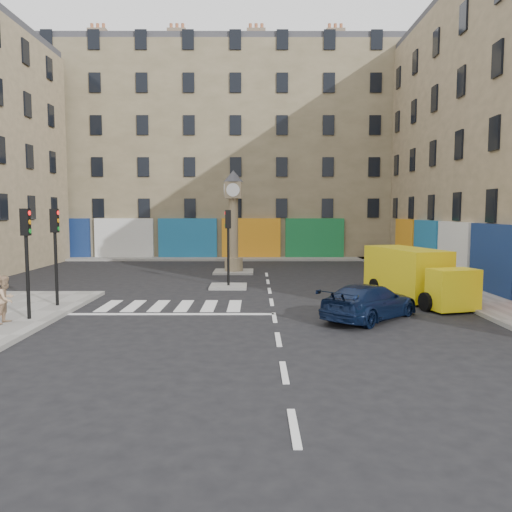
{
  "coord_description": "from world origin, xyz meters",
  "views": [
    {
      "loc": [
        -0.67,
        -16.35,
        3.76
      ],
      "look_at": [
        -0.65,
        3.19,
        2.0
      ],
      "focal_mm": 35.0,
      "sensor_mm": 36.0,
      "label": 1
    }
  ],
  "objects_px": {
    "traffic_light_left_near": "(26,246)",
    "navy_sedan": "(370,302)",
    "clock_pillar": "(233,215)",
    "yellow_van": "(414,275)",
    "traffic_light_left_far": "(55,241)",
    "pedestrian_tan": "(6,299)",
    "traffic_light_island": "(228,235)"
  },
  "relations": [
    {
      "from": "traffic_light_left_near",
      "to": "navy_sedan",
      "type": "distance_m",
      "value": 11.79
    },
    {
      "from": "clock_pillar",
      "to": "yellow_van",
      "type": "height_order",
      "value": "clock_pillar"
    },
    {
      "from": "yellow_van",
      "to": "traffic_light_left_far",
      "type": "bearing_deg",
      "value": 173.13
    },
    {
      "from": "traffic_light_left_near",
      "to": "yellow_van",
      "type": "xyz_separation_m",
      "value": [
        14.34,
        4.38,
        -1.55
      ]
    },
    {
      "from": "yellow_van",
      "to": "pedestrian_tan",
      "type": "distance_m",
      "value": 15.61
    },
    {
      "from": "traffic_light_left_far",
      "to": "traffic_light_left_near",
      "type": "bearing_deg",
      "value": -90.0
    },
    {
      "from": "traffic_light_left_near",
      "to": "traffic_light_left_far",
      "type": "bearing_deg",
      "value": 90.0
    },
    {
      "from": "clock_pillar",
      "to": "yellow_van",
      "type": "xyz_separation_m",
      "value": [
        8.04,
        -9.42,
        -2.48
      ]
    },
    {
      "from": "traffic_light_island",
      "to": "clock_pillar",
      "type": "distance_m",
      "value": 6.07
    },
    {
      "from": "traffic_light_left_far",
      "to": "pedestrian_tan",
      "type": "bearing_deg",
      "value": -98.18
    },
    {
      "from": "clock_pillar",
      "to": "yellow_van",
      "type": "distance_m",
      "value": 12.63
    },
    {
      "from": "traffic_light_island",
      "to": "traffic_light_left_near",
      "type": "bearing_deg",
      "value": -128.93
    },
    {
      "from": "traffic_light_left_far",
      "to": "navy_sedan",
      "type": "relative_size",
      "value": 0.86
    },
    {
      "from": "traffic_light_left_far",
      "to": "yellow_van",
      "type": "distance_m",
      "value": 14.56
    },
    {
      "from": "pedestrian_tan",
      "to": "traffic_light_island",
      "type": "bearing_deg",
      "value": -33.37
    },
    {
      "from": "traffic_light_left_near",
      "to": "yellow_van",
      "type": "distance_m",
      "value": 15.07
    },
    {
      "from": "yellow_van",
      "to": "pedestrian_tan",
      "type": "relative_size",
      "value": 3.99
    },
    {
      "from": "traffic_light_left_near",
      "to": "yellow_van",
      "type": "bearing_deg",
      "value": 16.97
    },
    {
      "from": "traffic_light_island",
      "to": "navy_sedan",
      "type": "xyz_separation_m",
      "value": [
        5.31,
        -7.25,
        -1.97
      ]
    },
    {
      "from": "pedestrian_tan",
      "to": "navy_sedan",
      "type": "bearing_deg",
      "value": -79.09
    },
    {
      "from": "traffic_light_left_near",
      "to": "yellow_van",
      "type": "relative_size",
      "value": 0.6
    },
    {
      "from": "navy_sedan",
      "to": "clock_pillar",
      "type": "bearing_deg",
      "value": -23.94
    },
    {
      "from": "clock_pillar",
      "to": "pedestrian_tan",
      "type": "bearing_deg",
      "value": -115.01
    },
    {
      "from": "clock_pillar",
      "to": "navy_sedan",
      "type": "height_order",
      "value": "clock_pillar"
    },
    {
      "from": "clock_pillar",
      "to": "pedestrian_tan",
      "type": "xyz_separation_m",
      "value": [
        -6.74,
        -14.45,
        -2.62
      ]
    },
    {
      "from": "navy_sedan",
      "to": "pedestrian_tan",
      "type": "relative_size",
      "value": 2.77
    },
    {
      "from": "traffic_light_island",
      "to": "pedestrian_tan",
      "type": "bearing_deg",
      "value": -128.56
    },
    {
      "from": "traffic_light_left_far",
      "to": "traffic_light_island",
      "type": "distance_m",
      "value": 8.3
    },
    {
      "from": "traffic_light_left_near",
      "to": "traffic_light_island",
      "type": "xyz_separation_m",
      "value": [
        6.3,
        7.8,
        -0.03
      ]
    },
    {
      "from": "yellow_van",
      "to": "pedestrian_tan",
      "type": "height_order",
      "value": "yellow_van"
    },
    {
      "from": "traffic_light_left_far",
      "to": "pedestrian_tan",
      "type": "relative_size",
      "value": 2.39
    },
    {
      "from": "traffic_light_island",
      "to": "clock_pillar",
      "type": "relative_size",
      "value": 0.61
    }
  ]
}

